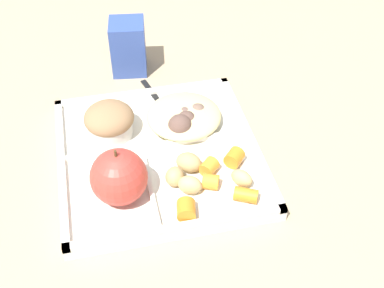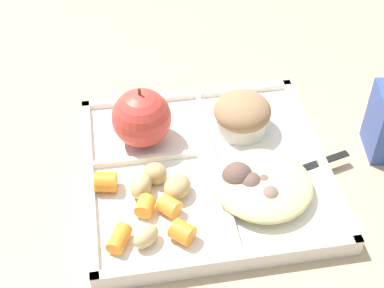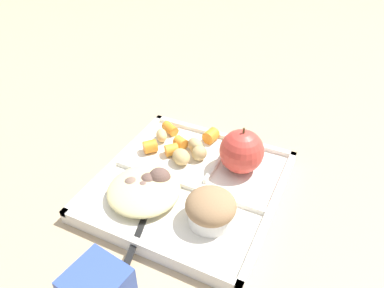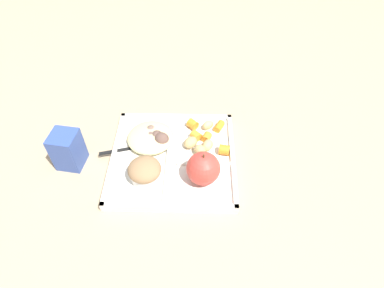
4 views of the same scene
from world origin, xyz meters
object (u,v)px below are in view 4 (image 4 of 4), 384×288
bran_muffin (145,171)px  plastic_fork (132,148)px  green_apple (203,168)px  lunch_tray (173,159)px  milk_carton (68,150)px

bran_muffin → plastic_fork: size_ratio=0.53×
bran_muffin → green_apple: bearing=180.0°
lunch_tray → green_apple: (-0.07, 0.06, 0.05)m
lunch_tray → plastic_fork: (0.11, -0.03, 0.01)m
lunch_tray → bran_muffin: 0.09m
milk_carton → plastic_fork: bearing=-157.8°
green_apple → bran_muffin: bearing=0.0°
lunch_tray → plastic_fork: lunch_tray is taller
green_apple → milk_carton: green_apple is taller
green_apple → plastic_fork: size_ratio=0.60×
green_apple → bran_muffin: size_ratio=1.14×
plastic_fork → bran_muffin: bearing=116.9°
bran_muffin → milk_carton: bearing=-16.0°
lunch_tray → green_apple: green_apple is taller
plastic_fork → lunch_tray: bearing=166.3°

